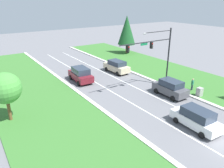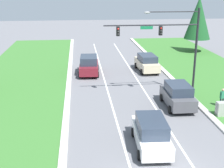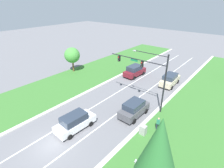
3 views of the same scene
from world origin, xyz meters
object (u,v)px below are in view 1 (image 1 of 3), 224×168
Objects in this scene: white_suv at (196,118)px; oak_near_left_tree at (5,88)px; burgundy_suv at (81,74)px; pedestrian at (192,84)px; traffic_signal_mast at (156,50)px; utility_cabinet at (200,92)px; conifer_far_right_tree at (127,30)px; champagne_suv at (117,66)px; graphite_suv at (170,88)px.

oak_near_left_tree is (-14.33, 11.44, 2.52)m from white_suv.
burgundy_suv is 2.97× the size of pedestrian.
oak_near_left_tree reaches higher than burgundy_suv.
utility_cabinet is at bearing -61.93° from traffic_signal_mast.
utility_cabinet is at bearing -106.20° from conifer_far_right_tree.
white_suv is (-3.78, -9.47, -4.38)m from traffic_signal_mast.
conifer_far_right_tree reaches higher than white_suv.
oak_near_left_tree reaches higher than pedestrian.
white_suv is at bearing -38.60° from oak_near_left_tree.
white_suv is 0.59× the size of conifer_far_right_tree.
burgundy_suv is 0.60× the size of conifer_far_right_tree.
conifer_far_right_tree is at bearing 73.80° from utility_cabinet.
burgundy_suv is 20.32m from conifer_far_right_tree.
conifer_far_right_tree reaches higher than burgundy_suv.
traffic_signal_mast is 11.63m from burgundy_suv.
burgundy_suv reaches higher than white_suv.
graphite_suv is at bearing -91.91° from champagne_suv.
white_suv is at bearing 23.41° from pedestrian.
conifer_far_right_tree is at bearing 67.22° from white_suv.
champagne_suv is at bearing -88.09° from pedestrian.
burgundy_suv reaches higher than pedestrian.
traffic_signal_mast is 1.02× the size of conifer_far_right_tree.
champagne_suv is at bearing 81.36° from white_suv.
champagne_suv is 14.66m from conifer_far_right_tree.
pedestrian is at bearing 63.15° from utility_cabinet.
graphite_suv is 3.68m from utility_cabinet.
conifer_far_right_tree reaches higher than pedestrian.
utility_cabinet is at bearing -50.83° from burgundy_suv.
white_suv is at bearing -111.79° from traffic_signal_mast.
burgundy_suv is 4.24× the size of utility_cabinet.
conifer_far_right_tree is at bearing 43.07° from champagne_suv.
conifer_far_right_tree reaches higher than traffic_signal_mast.
pedestrian is (3.71, -3.47, -4.44)m from traffic_signal_mast.
conifer_far_right_tree is (9.85, 10.01, 4.19)m from champagne_suv.
conifer_far_right_tree reaches higher than graphite_suv.
graphite_suv is at bearing 139.50° from utility_cabinet.
utility_cabinet is (2.80, -5.26, -4.78)m from traffic_signal_mast.
champagne_suv is at bearing 20.59° from oak_near_left_tree.
pedestrian is (3.78, -12.23, -0.10)m from champagne_suv.
traffic_signal_mast is 1.85× the size of graphite_suv.
champagne_suv reaches higher than utility_cabinet.
champagne_suv is 2.97× the size of pedestrian.
utility_cabinet is (9.86, -13.45, -0.50)m from burgundy_suv.
white_suv is 31.61m from conifer_far_right_tree.
conifer_far_right_tree is (6.08, 22.24, 4.29)m from pedestrian.
traffic_signal_mast is at bearing -91.95° from champagne_suv.
burgundy_suv is at bearing -147.85° from conifer_far_right_tree.
traffic_signal_mast is 6.75m from pedestrian.
oak_near_left_tree is 0.61× the size of conifer_far_right_tree.
oak_near_left_tree reaches higher than graphite_suv.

